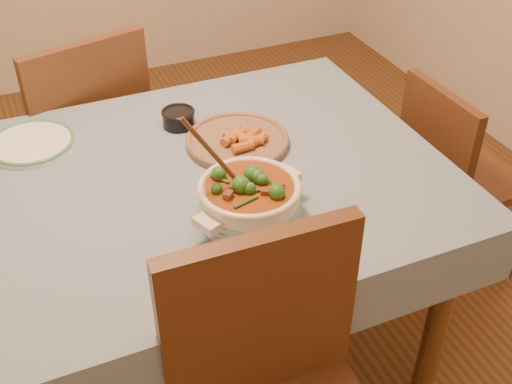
% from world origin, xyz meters
% --- Properties ---
extents(floor, '(4.50, 4.50, 0.00)m').
position_xyz_m(floor, '(0.00, 0.00, 0.00)').
color(floor, '#4F2C16').
rests_on(floor, ground).
extents(dining_table, '(1.68, 1.08, 0.76)m').
position_xyz_m(dining_table, '(0.00, 0.00, 0.66)').
color(dining_table, brown).
rests_on(dining_table, floor).
extents(stew_casserole, '(0.33, 0.33, 0.31)m').
position_xyz_m(stew_casserole, '(0.20, -0.23, 0.82)').
color(stew_casserole, beige).
rests_on(stew_casserole, dining_table).
extents(white_plate, '(0.30, 0.30, 0.02)m').
position_xyz_m(white_plate, '(-0.27, 0.34, 0.77)').
color(white_plate, white).
rests_on(white_plate, dining_table).
extents(condiment_bowl, '(0.12, 0.12, 0.06)m').
position_xyz_m(condiment_bowl, '(0.17, 0.28, 0.79)').
color(condiment_bowl, black).
rests_on(condiment_bowl, dining_table).
extents(fried_plate, '(0.35, 0.35, 0.05)m').
position_xyz_m(fried_plate, '(0.30, 0.10, 0.78)').
color(fried_plate, '#805E46').
rests_on(fried_plate, dining_table).
extents(chair_far, '(0.54, 0.54, 0.94)m').
position_xyz_m(chair_far, '(-0.07, 0.71, 0.54)').
color(chair_far, '#512F18').
rests_on(chair_far, floor).
extents(chair_right, '(0.38, 0.38, 0.81)m').
position_xyz_m(chair_right, '(1.12, 0.06, 0.46)').
color(chair_right, '#512F18').
rests_on(chair_right, floor).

